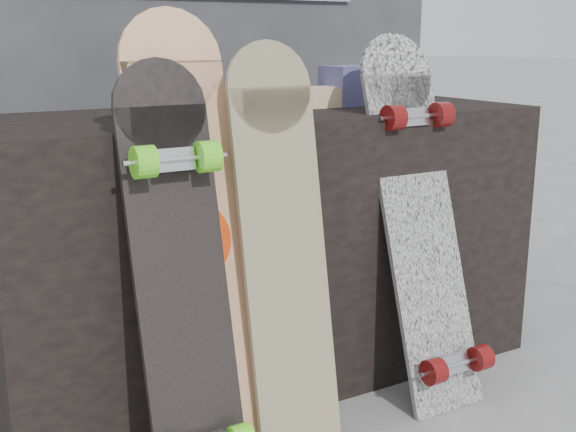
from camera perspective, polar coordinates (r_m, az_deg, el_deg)
vendor_table at (r=2.17m, az=-1.76°, el=-2.25°), size 1.60×0.60×0.80m
booth at (r=2.86m, az=-10.28°, el=15.64°), size 2.40×0.22×2.20m
merch_box_purple at (r=1.98m, az=-10.01°, el=9.24°), size 0.18×0.12×0.10m
merch_box_small at (r=2.29m, az=4.81°, el=10.25°), size 0.14×0.14×0.12m
merch_box_flat at (r=2.21m, az=2.35°, el=9.37°), size 0.22×0.10×0.06m
longboard_geisha at (r=1.66m, az=-7.65°, el=-1.44°), size 0.24×0.25×1.08m
longboard_celtic at (r=1.70m, az=-0.36°, el=-2.17°), size 0.22×0.20×1.00m
longboard_cascadia at (r=2.04m, az=10.50°, el=0.12°), size 0.24×0.39×1.02m
skateboard_dark at (r=1.62m, az=-8.36°, el=-4.54°), size 0.21×0.30×0.97m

